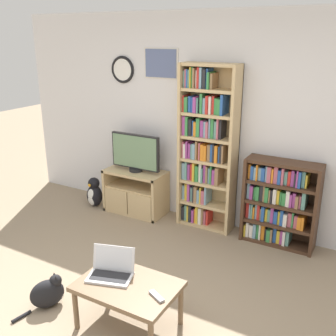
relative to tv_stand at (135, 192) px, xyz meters
name	(u,v)px	position (x,y,z in m)	size (l,w,h in m)	color
ground_plane	(104,334)	(1.09, -2.08, -0.30)	(18.00, 18.00, 0.00)	gray
wall_back	(220,123)	(1.07, 0.28, 1.01)	(5.98, 0.09, 2.60)	silver
tv_stand	(135,192)	(0.00, 0.00, 0.00)	(0.82, 0.43, 0.59)	tan
television	(135,153)	(0.01, 0.01, 0.55)	(0.71, 0.18, 0.50)	black
bookshelf_tall	(205,148)	(0.97, 0.11, 0.72)	(0.70, 0.27, 2.02)	tan
bookshelf_short	(278,203)	(1.89, 0.10, 0.20)	(0.83, 0.29, 1.00)	#472D1E
coffee_table	(128,289)	(1.21, -1.90, 0.07)	(0.81, 0.55, 0.41)	brown
laptop	(112,269)	(1.03, -1.87, 0.17)	(0.42, 0.35, 0.23)	silver
remote_near_laptop	(157,296)	(1.50, -1.94, 0.12)	(0.16, 0.11, 0.02)	#99999E
cat	(49,293)	(0.44, -2.04, -0.16)	(0.31, 0.50, 0.31)	black
penguin_figurine	(94,193)	(-0.62, -0.13, -0.10)	(0.23, 0.21, 0.42)	black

